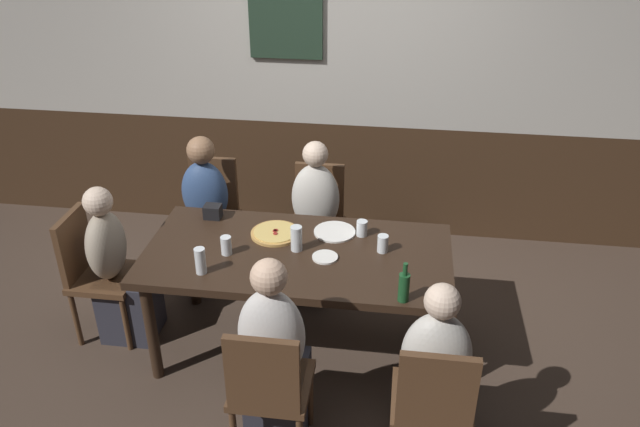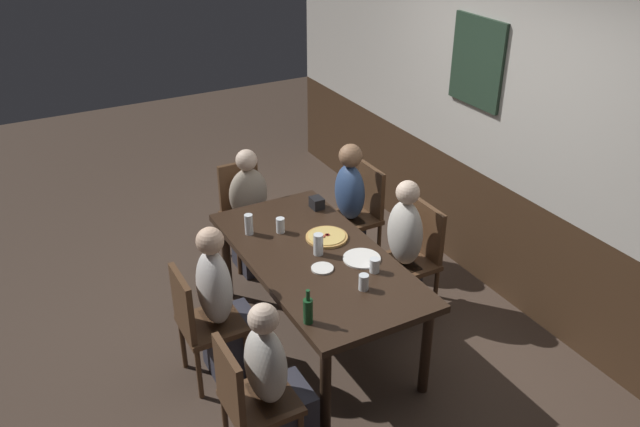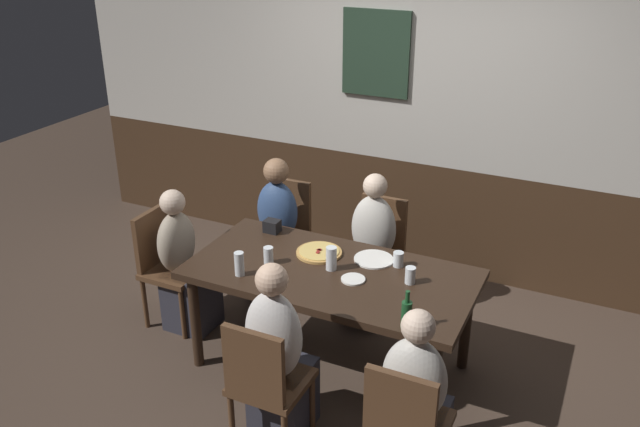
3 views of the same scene
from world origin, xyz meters
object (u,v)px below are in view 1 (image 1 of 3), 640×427
(beer_bottle_green, at_px, (404,286))
(person_head_west, at_px, (119,276))
(pizza, at_px, (275,233))
(person_mid_near, at_px, (275,365))
(condiment_caddy, at_px, (213,212))
(dining_table, at_px, (298,262))
(pint_glass_amber, at_px, (226,247))
(person_right_near, at_px, (432,384))
(beer_glass_tall, at_px, (201,262))
(person_left_far, at_px, (206,222))
(chair_head_west, at_px, (94,268))
(chair_left_far, at_px, (212,210))
(chair_mid_far, at_px, (318,217))
(tumbler_water, at_px, (362,229))
(plate_white_small, at_px, (325,257))
(plate_white_large, at_px, (335,232))
(person_mid_far, at_px, (315,230))
(chair_mid_near, at_px, (268,386))
(pint_glass_stout, at_px, (296,240))
(chair_right_near, at_px, (433,403))
(tumbler_short, at_px, (383,244))

(beer_bottle_green, bearing_deg, person_head_west, 167.61)
(pizza, xyz_separation_m, beer_bottle_green, (0.81, -0.58, 0.08))
(person_mid_near, height_order, condiment_caddy, person_mid_near)
(dining_table, bearing_deg, condiment_caddy, 151.40)
(pint_glass_amber, bearing_deg, person_right_near, -27.21)
(pizza, xyz_separation_m, beer_glass_tall, (-0.33, -0.47, 0.06))
(condiment_caddy, bearing_deg, person_left_far, 117.11)
(chair_head_west, xyz_separation_m, condiment_caddy, (0.72, 0.34, 0.29))
(chair_left_far, bearing_deg, chair_mid_far, 0.00)
(tumbler_water, xyz_separation_m, plate_white_small, (-0.19, -0.29, -0.04))
(beer_bottle_green, bearing_deg, plate_white_large, 124.24)
(person_mid_far, distance_m, person_left_far, 0.81)
(chair_head_west, xyz_separation_m, person_head_west, (0.17, 0.00, -0.04))
(dining_table, xyz_separation_m, chair_mid_near, (0.00, -0.87, -0.17))
(pint_glass_stout, xyz_separation_m, plate_white_large, (0.20, 0.23, -0.06))
(plate_white_large, bearing_deg, person_mid_near, -101.47)
(beer_bottle_green, bearing_deg, person_right_near, -61.15)
(beer_glass_tall, bearing_deg, pint_glass_stout, 32.49)
(pizza, bearing_deg, person_mid_far, 72.27)
(dining_table, xyz_separation_m, pizza, (-0.17, 0.18, 0.09))
(chair_mid_near, bearing_deg, pizza, 99.19)
(chair_left_far, bearing_deg, chair_head_west, -121.08)
(person_right_near, height_order, plate_white_large, person_right_near)
(person_left_far, xyz_separation_m, beer_glass_tall, (0.31, -1.00, 0.33))
(tumbler_water, distance_m, beer_bottle_green, 0.70)
(tumbler_water, bearing_deg, plate_white_large, 177.79)
(beer_glass_tall, bearing_deg, chair_mid_far, 66.71)
(chair_right_near, xyz_separation_m, person_mid_near, (-0.81, 0.16, -0.01))
(chair_right_near, relative_size, beer_bottle_green, 3.77)
(beer_bottle_green, bearing_deg, tumbler_water, 112.86)
(dining_table, xyz_separation_m, tumbler_short, (0.51, 0.07, 0.12))
(chair_left_far, height_order, tumbler_water, chair_left_far)
(beer_glass_tall, xyz_separation_m, plate_white_small, (0.68, 0.25, -0.06))
(chair_right_near, bearing_deg, pizza, 133.00)
(chair_mid_far, xyz_separation_m, condiment_caddy, (-0.62, -0.54, 0.29))
(chair_mid_far, height_order, beer_glass_tall, beer_glass_tall)
(tumbler_short, bearing_deg, beer_bottle_green, -74.23)
(chair_mid_far, xyz_separation_m, beer_glass_tall, (-0.50, -1.17, 0.31))
(pizza, relative_size, tumbler_water, 3.09)
(chair_mid_far, height_order, chair_right_near, same)
(chair_right_near, bearing_deg, plate_white_large, 118.62)
(dining_table, xyz_separation_m, condiment_caddy, (-0.62, 0.34, 0.12))
(person_right_near, xyz_separation_m, plate_white_small, (-0.64, 0.66, 0.29))
(dining_table, distance_m, person_mid_far, 0.73)
(person_mid_far, xyz_separation_m, person_left_far, (-0.81, -0.00, 0.00))
(chair_right_near, xyz_separation_m, beer_bottle_green, (-0.17, 0.48, 0.33))
(pizza, height_order, beer_glass_tall, beer_glass_tall)
(person_left_far, relative_size, person_right_near, 1.03)
(chair_mid_far, xyz_separation_m, person_mid_near, (-0.00, -1.58, -0.01))
(dining_table, xyz_separation_m, pint_glass_amber, (-0.41, -0.08, 0.13))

